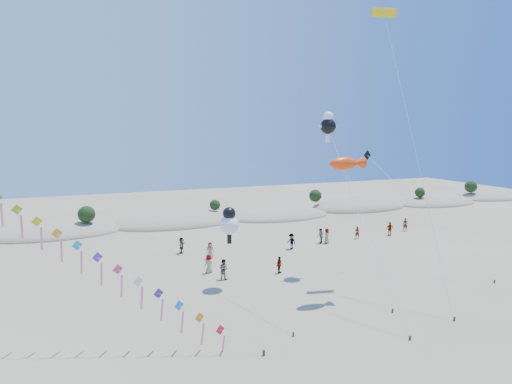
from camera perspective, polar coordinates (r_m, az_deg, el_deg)
The scene contains 7 objects.
dune_ridge at distance 63.54m, azimuth -9.70°, elevation -3.92°, with size 145.30×11.49×5.57m.
fish_kite at distance 34.39m, azimuth 12.09°, elevation 3.71°, with size 3.05×8.93×11.23m.
cartoon_kite_low at distance 36.26m, azimuth -3.59°, elevation -4.09°, with size 1.79×11.23×6.89m.
cartoon_kite_high at distance 40.72m, azimuth 9.60°, elevation 8.84°, with size 2.00×11.64×15.02m.
parafoil_kite at distance 42.26m, azimuth 16.84°, elevation 21.33°, with size 3.00×11.96×24.03m.
dark_kite at distance 42.51m, azimuth 18.65°, elevation 0.52°, with size 7.91×9.03×11.43m.
beachgoers at distance 47.29m, azimuth 3.17°, elevation -7.02°, with size 30.92×11.28×1.86m.
Camera 1 is at (-11.75, -15.72, 13.16)m, focal length 30.00 mm.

